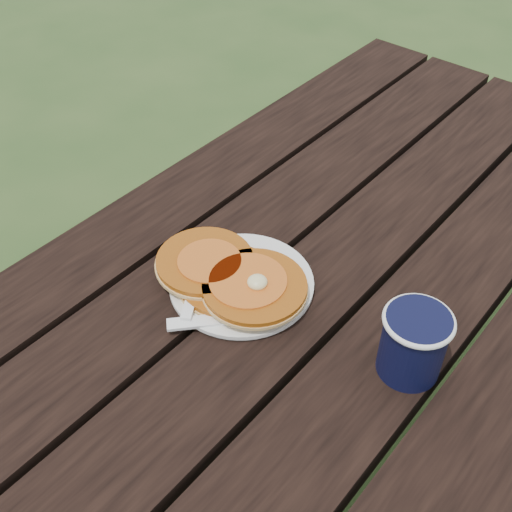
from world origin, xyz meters
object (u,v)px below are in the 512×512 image
Objects in this scene: picnic_table at (258,473)px; coffee_cup at (414,341)px; pancake_stack at (231,276)px; plate at (242,284)px.

coffee_cup reaches higher than picnic_table.
pancake_stack is at bearing -171.81° from coffee_cup.
plate reaches higher than picnic_table.
pancake_stack is at bearing 154.40° from picnic_table.
pancake_stack is 0.27m from coffee_cup.
picnic_table is 0.48m from coffee_cup.
picnic_table is at bearing -35.21° from plate.
plate is 0.27m from coffee_cup.
pancake_stack reaches higher than plate.
picnic_table is at bearing -25.60° from pancake_stack.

